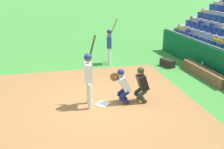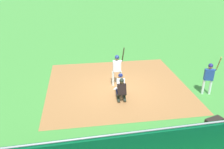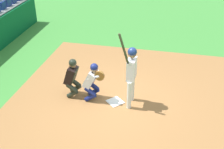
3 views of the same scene
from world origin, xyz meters
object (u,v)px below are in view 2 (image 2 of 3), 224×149
home_plate_umpire (122,89)px  equipment_duffel_bag (214,122)px  catcher_crouching (121,83)px  on_deck_batter (209,75)px  water_bottle_on_bench (190,133)px  home_plate_marker (119,89)px  dugout_bench (182,140)px  batter_at_plate (117,67)px

home_plate_umpire → equipment_duffel_bag: size_ratio=1.66×
catcher_crouching → on_deck_batter: (4.62, -0.75, 0.41)m
catcher_crouching → water_bottle_on_bench: 4.66m
home_plate_marker → equipment_duffel_bag: (3.33, -4.15, 0.17)m
home_plate_marker → dugout_bench: 5.20m
batter_at_plate → equipment_duffel_bag: 5.78m
water_bottle_on_bench → home_plate_umpire: bearing=116.7°
home_plate_marker → batter_at_plate: size_ratio=0.18×
equipment_duffel_bag → catcher_crouching: bearing=118.7°
home_plate_umpire → on_deck_batter: (4.73, -0.08, 0.41)m
dugout_bench → water_bottle_on_bench: 0.41m
home_plate_umpire → water_bottle_on_bench: (1.84, -3.65, -0.16)m
home_plate_marker → catcher_crouching: bearing=-93.4°
catcher_crouching → dugout_bench: 4.56m
dugout_bench → batter_at_plate: bearing=104.8°
home_plate_marker → home_plate_umpire: home_plate_umpire is taller
equipment_duffel_bag → on_deck_batter: on_deck_batter is taller
home_plate_marker → water_bottle_on_bench: water_bottle_on_bench is taller
dugout_bench → on_deck_batter: (3.14, 3.54, 0.90)m
home_plate_umpire → water_bottle_on_bench: bearing=-63.3°
dugout_bench → equipment_duffel_bag: dugout_bench is taller
dugout_bench → water_bottle_on_bench: bearing=-8.2°
home_plate_umpire → equipment_duffel_bag: (3.47, -2.78, -0.52)m
batter_at_plate → home_plate_umpire: (-0.15, -1.84, -0.48)m
batter_at_plate → home_plate_marker: bearing=-90.4°
equipment_duffel_bag → dugout_bench: bearing=-171.6°
home_plate_marker → on_deck_batter: bearing=-17.6°
batter_at_plate → home_plate_umpire: bearing=-94.5°
home_plate_marker → dugout_bench: bearing=-73.9°
dugout_bench → home_plate_umpire: bearing=113.7°
home_plate_marker → batter_at_plate: (0.00, 0.46, 1.17)m
dugout_bench → equipment_duffel_bag: bearing=24.1°
home_plate_marker → on_deck_batter: (4.58, -1.46, 1.11)m
home_plate_marker → equipment_duffel_bag: equipment_duffel_bag is taller
batter_at_plate → on_deck_batter: size_ratio=1.04×
home_plate_marker → dugout_bench: (1.45, -5.00, 0.20)m
catcher_crouching → equipment_duffel_bag: bearing=-45.6°
water_bottle_on_bench → dugout_bench: bearing=171.8°
water_bottle_on_bench → home_plate_marker: bearing=108.6°
home_plate_umpire → equipment_duffel_bag: home_plate_umpire is taller
batter_at_plate → dugout_bench: batter_at_plate is taller
batter_at_plate → home_plate_umpire: size_ratio=1.84×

